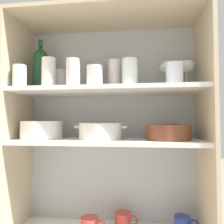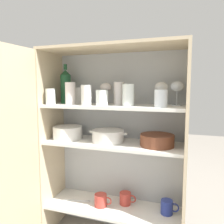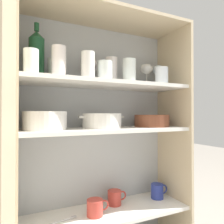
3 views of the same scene
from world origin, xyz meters
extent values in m
cube|color=#B2B7BC|center=(0.00, 0.31, 0.65)|extent=(0.96, 0.02, 1.31)
cube|color=#CCB793|center=(-0.47, 0.15, 0.65)|extent=(0.02, 0.33, 1.31)
cube|color=#CCB793|center=(0.47, 0.15, 0.65)|extent=(0.02, 0.33, 1.31)
cube|color=#CCB793|center=(0.00, 0.15, 1.32)|extent=(0.96, 0.33, 0.02)
cube|color=white|center=(0.00, 0.15, 0.23)|extent=(0.92, 0.30, 0.02)
cube|color=white|center=(0.00, 0.15, 0.69)|extent=(0.92, 0.30, 0.02)
cube|color=white|center=(0.00, 0.15, 0.94)|extent=(0.92, 0.30, 0.02)
cube|color=tan|center=(-0.50, -0.26, 0.65)|extent=(0.06, 0.48, 1.31)
cylinder|color=white|center=(-0.15, 0.06, 1.01)|extent=(0.07, 0.07, 0.13)
cylinder|color=white|center=(0.12, 0.11, 1.02)|extent=(0.08, 0.08, 0.14)
cylinder|color=white|center=(-0.27, 0.20, 1.01)|extent=(0.08, 0.08, 0.11)
cylinder|color=white|center=(-0.41, 0.05, 1.00)|extent=(0.06, 0.06, 0.11)
cylinder|color=silver|center=(0.04, 0.17, 1.02)|extent=(0.07, 0.07, 0.15)
cylinder|color=white|center=(-0.05, 0.07, 1.00)|extent=(0.08, 0.08, 0.10)
cylinder|color=silver|center=(-0.28, 0.09, 1.02)|extent=(0.07, 0.07, 0.15)
cylinder|color=white|center=(0.32, 0.08, 1.00)|extent=(0.08, 0.08, 0.10)
cylinder|color=white|center=(0.31, 0.21, 0.95)|extent=(0.06, 0.06, 0.01)
cylinder|color=white|center=(0.31, 0.21, 0.99)|extent=(0.01, 0.01, 0.08)
ellipsoid|color=white|center=(0.31, 0.21, 1.07)|extent=(0.08, 0.08, 0.07)
cylinder|color=silver|center=(-0.07, 0.22, 0.95)|extent=(0.06, 0.06, 0.01)
cylinder|color=silver|center=(-0.07, 0.22, 0.99)|extent=(0.01, 0.01, 0.08)
ellipsoid|color=silver|center=(-0.07, 0.22, 1.06)|extent=(0.08, 0.08, 0.07)
cylinder|color=white|center=(0.40, 0.22, 0.95)|extent=(0.06, 0.06, 0.01)
cylinder|color=white|center=(0.40, 0.22, 1.00)|extent=(0.01, 0.01, 0.08)
ellipsoid|color=white|center=(0.40, 0.22, 1.07)|extent=(0.08, 0.08, 0.06)
cylinder|color=#194728|center=(-0.37, 0.19, 1.05)|extent=(0.08, 0.08, 0.20)
cone|color=#194728|center=(-0.37, 0.19, 1.17)|extent=(0.08, 0.08, 0.04)
cylinder|color=#194728|center=(-0.37, 0.19, 1.21)|extent=(0.02, 0.02, 0.04)
cylinder|color=silver|center=(-0.34, 0.14, 0.70)|extent=(0.21, 0.21, 0.01)
cylinder|color=silver|center=(-0.34, 0.14, 0.71)|extent=(0.21, 0.21, 0.01)
cylinder|color=silver|center=(-0.34, 0.14, 0.72)|extent=(0.21, 0.21, 0.01)
cylinder|color=silver|center=(-0.34, 0.14, 0.73)|extent=(0.21, 0.21, 0.01)
cylinder|color=silver|center=(-0.34, 0.14, 0.74)|extent=(0.21, 0.21, 0.01)
cylinder|color=silver|center=(-0.34, 0.14, 0.75)|extent=(0.21, 0.21, 0.01)
cylinder|color=silver|center=(-0.34, 0.14, 0.75)|extent=(0.21, 0.21, 0.01)
cylinder|color=silver|center=(-0.34, 0.14, 0.76)|extent=(0.21, 0.21, 0.01)
cylinder|color=silver|center=(-0.34, 0.14, 0.77)|extent=(0.21, 0.21, 0.01)
cylinder|color=silver|center=(-0.34, 0.14, 0.78)|extent=(0.21, 0.21, 0.01)
cylinder|color=brown|center=(0.30, 0.14, 0.73)|extent=(0.21, 0.21, 0.07)
torus|color=brown|center=(0.30, 0.14, 0.77)|extent=(0.21, 0.21, 0.01)
cylinder|color=silver|center=(-0.03, 0.15, 0.74)|extent=(0.21, 0.21, 0.08)
cube|color=silver|center=(-0.15, 0.15, 0.76)|extent=(0.03, 0.02, 0.01)
cube|color=silver|center=(0.09, 0.15, 0.76)|extent=(0.03, 0.02, 0.01)
cylinder|color=#BC3D33|center=(0.08, 0.21, 0.28)|extent=(0.08, 0.08, 0.08)
torus|color=#BC3D33|center=(0.13, 0.21, 0.28)|extent=(0.06, 0.01, 0.06)
cylinder|color=#283893|center=(0.37, 0.18, 0.28)|extent=(0.08, 0.08, 0.09)
torus|color=#283893|center=(0.41, 0.18, 0.29)|extent=(0.06, 0.01, 0.06)
cylinder|color=#BC3D33|center=(-0.08, 0.13, 0.28)|extent=(0.09, 0.09, 0.09)
torus|color=#BC3D33|center=(-0.03, 0.13, 0.28)|extent=(0.06, 0.01, 0.06)
cylinder|color=silver|center=(-0.28, 0.14, 0.24)|extent=(0.17, 0.04, 0.01)
ellipsoid|color=silver|center=(-0.19, 0.15, 0.24)|extent=(0.04, 0.03, 0.01)
camera|label=1|loc=(0.16, -0.93, 0.78)|focal=35.00mm
camera|label=2|loc=(0.45, -1.22, 1.06)|focal=35.00mm
camera|label=3|loc=(-0.50, -0.95, 0.77)|focal=35.00mm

